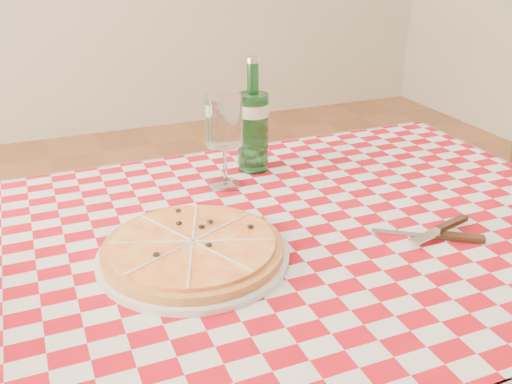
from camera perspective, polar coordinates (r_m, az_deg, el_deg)
dining_table at (r=1.09m, az=2.19°, el=-8.62°), size 1.20×0.80×0.75m
tablecloth at (r=1.04m, az=2.28°, el=-4.29°), size 1.30×0.90×0.01m
pizza_plate at (r=0.96m, az=-6.33°, el=-5.57°), size 0.41×0.41×0.04m
water_bottle at (r=1.27m, az=-0.31°, el=7.68°), size 0.09×0.09×0.26m
wine_glass at (r=1.20m, az=-3.17°, el=4.95°), size 0.09×0.09×0.20m
cutlery at (r=1.07m, az=17.62°, el=-3.86°), size 0.23×0.20×0.02m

